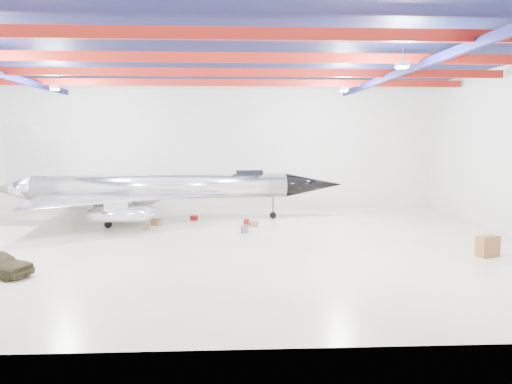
{
  "coord_description": "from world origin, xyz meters",
  "views": [
    {
      "loc": [
        2.01,
        -29.3,
        6.33
      ],
      "look_at": [
        3.59,
        2.0,
        2.86
      ],
      "focal_mm": 35.0,
      "sensor_mm": 36.0,
      "label": 1
    }
  ],
  "objects": [
    {
      "name": "toolbox_red",
      "position": [
        -0.83,
        8.55,
        0.18
      ],
      "size": [
        0.62,
        0.56,
        0.36
      ],
      "primitive_type": "cube",
      "rotation": [
        0.0,
        0.0,
        -0.34
      ],
      "color": "maroon",
      "rests_on": "floor"
    },
    {
      "name": "desk",
      "position": [
        15.61,
        -3.99,
        0.56
      ],
      "size": [
        1.35,
        1.01,
        1.11
      ],
      "primitive_type": "cube",
      "rotation": [
        0.0,
        0.0,
        0.37
      ],
      "color": "brown",
      "rests_on": "floor"
    },
    {
      "name": "crate_ply",
      "position": [
        -3.9,
        4.78,
        0.17
      ],
      "size": [
        0.52,
        0.44,
        0.34
      ],
      "primitive_type": "cube",
      "rotation": [
        0.0,
        0.0,
        0.09
      ],
      "color": "olive",
      "rests_on": "floor"
    },
    {
      "name": "parts_bin",
      "position": [
        3.58,
        5.53,
        0.2
      ],
      "size": [
        0.66,
        0.58,
        0.39
      ],
      "primitive_type": "cube",
      "rotation": [
        0.0,
        0.0,
        0.27
      ],
      "color": "olive",
      "rests_on": "floor"
    },
    {
      "name": "wall_back",
      "position": [
        0.0,
        15.0,
        5.5
      ],
      "size": [
        40.0,
        0.0,
        40.0
      ],
      "primitive_type": "plane",
      "rotation": [
        1.57,
        0.0,
        0.0
      ],
      "color": "silver",
      "rests_on": "floor"
    },
    {
      "name": "crate_small",
      "position": [
        -6.12,
        8.63,
        0.13
      ],
      "size": [
        0.39,
        0.32,
        0.26
      ],
      "primitive_type": "cube",
      "rotation": [
        0.0,
        0.0,
        -0.05
      ],
      "color": "#59595B",
      "rests_on": "floor"
    },
    {
      "name": "jet_aircraft",
      "position": [
        -3.14,
        8.14,
        2.34
      ],
      "size": [
        26.14,
        16.23,
        7.12
      ],
      "rotation": [
        0.0,
        0.0,
        0.09
      ],
      "color": "silver",
      "rests_on": "floor"
    },
    {
      "name": "ceiling_structure",
      "position": [
        0.0,
        0.0,
        10.32
      ],
      "size": [
        39.5,
        29.5,
        1.08
      ],
      "color": "maroon",
      "rests_on": "ceiling"
    },
    {
      "name": "oil_barrel",
      "position": [
        -3.38,
        6.36,
        0.22
      ],
      "size": [
        0.77,
        0.69,
        0.44
      ],
      "primitive_type": "cube",
      "rotation": [
        0.0,
        0.0,
        -0.37
      ],
      "color": "olive",
      "rests_on": "floor"
    },
    {
      "name": "tool_chest",
      "position": [
        3.11,
        6.45,
        0.2
      ],
      "size": [
        0.6,
        0.6,
        0.41
      ],
      "primitive_type": "cylinder",
      "rotation": [
        0.0,
        0.0,
        -0.42
      ],
      "color": "maroon",
      "rests_on": "floor"
    },
    {
      "name": "floor",
      "position": [
        0.0,
        0.0,
        0.0
      ],
      "size": [
        40.0,
        40.0,
        0.0
      ],
      "primitive_type": "plane",
      "color": "beige",
      "rests_on": "ground"
    },
    {
      "name": "engine_drum",
      "position": [
        2.89,
        3.28,
        0.23
      ],
      "size": [
        0.63,
        0.63,
        0.47
      ],
      "primitive_type": "cylinder",
      "rotation": [
        0.0,
        0.0,
        0.23
      ],
      "color": "#59595B",
      "rests_on": "floor"
    },
    {
      "name": "ceiling",
      "position": [
        0.0,
        0.0,
        11.0
      ],
      "size": [
        40.0,
        40.0,
        0.0
      ],
      "primitive_type": "plane",
      "rotation": [
        3.14,
        0.0,
        0.0
      ],
      "color": "#0A0F38",
      "rests_on": "wall_back"
    }
  ]
}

